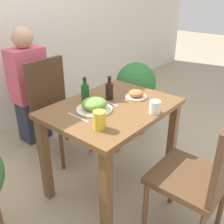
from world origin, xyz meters
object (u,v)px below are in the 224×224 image
(chair_near, at_px, (203,174))
(condiment_bottle, at_px, (109,90))
(side_plate, at_px, (136,94))
(sauce_bottle, at_px, (85,92))
(potted_plant_right, at_px, (136,89))
(chair_far, at_px, (56,103))
(food_plate, at_px, (94,105))
(person_figure, at_px, (29,87))
(drink_cup, at_px, (155,107))
(juice_glass, at_px, (99,120))

(chair_near, bearing_deg, condiment_bottle, -98.98)
(side_plate, height_order, condiment_bottle, condiment_bottle)
(side_plate, relative_size, sauce_bottle, 0.88)
(condiment_bottle, height_order, potted_plant_right, condiment_bottle)
(chair_far, relative_size, food_plate, 3.64)
(chair_near, xyz_separation_m, person_figure, (0.10, 1.85, 0.06))
(side_plate, bearing_deg, condiment_bottle, 136.23)
(chair_near, bearing_deg, side_plate, -112.14)
(food_plate, xyz_separation_m, drink_cup, (0.23, -0.34, 0.00))
(juice_glass, xyz_separation_m, condiment_bottle, (0.39, 0.25, 0.01))
(side_plate, relative_size, drink_cup, 1.89)
(drink_cup, bearing_deg, food_plate, 123.48)
(sauce_bottle, distance_m, person_figure, 0.94)
(person_figure, bearing_deg, side_plate, -81.35)
(chair_near, relative_size, person_figure, 0.78)
(chair_near, xyz_separation_m, sauce_bottle, (-0.01, 0.93, 0.28))
(juice_glass, bearing_deg, side_plate, 11.63)
(chair_near, distance_m, side_plate, 0.77)
(condiment_bottle, relative_size, potted_plant_right, 0.24)
(condiment_bottle, bearing_deg, drink_cup, -88.84)
(person_figure, bearing_deg, sauce_bottle, -96.79)
(chair_far, xyz_separation_m, juice_glass, (-0.37, -0.89, 0.26))
(juice_glass, bearing_deg, person_figure, 74.46)
(side_plate, distance_m, sauce_bottle, 0.39)
(person_figure, bearing_deg, potted_plant_right, -42.47)
(juice_glass, xyz_separation_m, potted_plant_right, (1.16, 0.54, -0.28))
(food_plate, bearing_deg, sauce_bottle, 64.28)
(chair_far, bearing_deg, condiment_bottle, -88.27)
(potted_plant_right, xyz_separation_m, person_figure, (-0.80, 0.73, 0.08))
(chair_near, bearing_deg, potted_plant_right, -129.06)
(food_plate, bearing_deg, person_figure, 80.09)
(sauce_bottle, bearing_deg, side_plate, -41.91)
(drink_cup, distance_m, sauce_bottle, 0.53)
(sauce_bottle, relative_size, person_figure, 0.16)
(condiment_bottle, bearing_deg, juice_glass, -147.04)
(side_plate, height_order, juice_glass, juice_glass)
(side_plate, bearing_deg, chair_near, -112.14)
(food_plate, height_order, condiment_bottle, condiment_bottle)
(drink_cup, relative_size, juice_glass, 0.77)
(chair_near, bearing_deg, juice_glass, -65.75)
(juice_glass, distance_m, person_figure, 1.34)
(chair_near, bearing_deg, chair_far, -94.31)
(food_plate, bearing_deg, juice_glass, -129.74)
(chair_near, xyz_separation_m, drink_cup, (0.14, 0.43, 0.25))
(chair_far, distance_m, juice_glass, 1.00)
(chair_far, distance_m, side_plate, 0.83)
(potted_plant_right, bearing_deg, person_figure, 137.53)
(person_figure, bearing_deg, drink_cup, -88.44)
(sauce_bottle, bearing_deg, chair_far, 77.13)
(food_plate, height_order, drink_cup, same)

